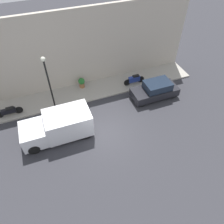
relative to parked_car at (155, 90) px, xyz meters
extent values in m
plane|color=#2D2D33|center=(-2.29, 5.23, -0.68)|extent=(60.00, 60.00, 0.00)
cube|color=gray|center=(2.54, 5.23, -0.62)|extent=(2.48, 19.24, 0.13)
cube|color=#B2A899|center=(3.93, 5.23, 2.58)|extent=(0.30, 19.24, 6.53)
cube|color=black|center=(0.00, 0.06, -0.17)|extent=(1.67, 3.83, 0.65)
cube|color=#192333|center=(0.00, -0.14, 0.45)|extent=(1.47, 2.11, 0.60)
cylinder|color=black|center=(-0.71, 1.48, -0.34)|extent=(0.20, 0.68, 0.68)
cylinder|color=black|center=(0.71, 1.48, -0.34)|extent=(0.20, 0.68, 0.68)
cylinder|color=black|center=(-0.71, -1.37, -0.34)|extent=(0.20, 0.68, 0.68)
cylinder|color=black|center=(0.71, -1.37, -0.34)|extent=(0.20, 0.68, 0.68)
cube|color=silver|center=(-1.33, 7.53, 0.37)|extent=(2.06, 3.06, 1.70)
cube|color=silver|center=(-1.33, 9.88, 0.12)|extent=(1.95, 1.65, 1.19)
cube|color=#192333|center=(-1.33, 10.13, 0.45)|extent=(1.75, 0.91, 0.47)
cylinder|color=black|center=(-2.23, 10.08, -0.31)|extent=(0.22, 0.75, 0.75)
cylinder|color=black|center=(-0.43, 10.08, -0.31)|extent=(0.22, 0.75, 0.75)
cylinder|color=black|center=(-2.23, 6.62, -0.31)|extent=(0.22, 0.75, 0.75)
cylinder|color=black|center=(-0.43, 6.62, -0.31)|extent=(0.22, 0.75, 0.75)
cube|color=black|center=(1.85, 11.43, -0.12)|extent=(0.30, 1.06, 0.36)
cube|color=black|center=(1.85, 11.29, 0.12)|extent=(0.27, 0.58, 0.12)
cylinder|color=black|center=(1.85, 10.73, -0.26)|extent=(0.10, 0.58, 0.58)
cube|color=navy|center=(2.04, 0.96, -0.05)|extent=(0.30, 1.02, 0.49)
cube|color=black|center=(2.04, 0.82, 0.25)|extent=(0.27, 0.55, 0.12)
cylinder|color=black|center=(2.04, 1.62, -0.25)|extent=(0.10, 0.59, 0.59)
cylinder|color=black|center=(2.04, 0.30, -0.25)|extent=(0.10, 0.59, 0.59)
cylinder|color=black|center=(1.65, 8.05, 1.53)|extent=(0.12, 0.12, 4.17)
sphere|color=silver|center=(1.65, 8.05, 3.72)|extent=(0.32, 0.32, 0.32)
cylinder|color=brown|center=(3.21, 5.39, -0.35)|extent=(0.45, 0.45, 0.40)
sphere|color=#236628|center=(3.21, 5.39, 0.07)|extent=(0.55, 0.55, 0.55)
camera|label=1|loc=(-11.72, 8.25, 11.49)|focal=35.00mm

